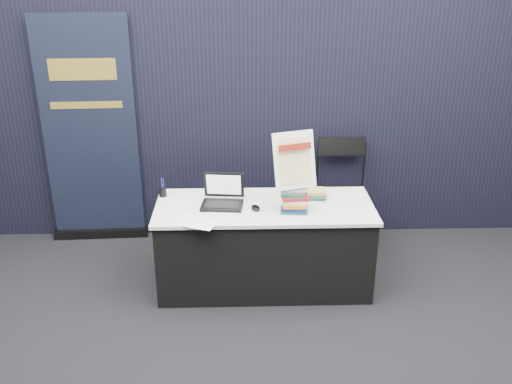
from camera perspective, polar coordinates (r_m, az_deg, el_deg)
The scene contains 15 objects.
floor at distance 4.60m, azimuth 1.11°, elevation -12.74°, with size 8.00×8.00×0.00m, color black.
wall_back at distance 7.79m, azimuth -0.24°, elevation 16.08°, with size 8.00×0.02×3.50m, color #B3B0A9.
drape_partition at distance 5.54m, azimuth 0.41°, elevation 7.42°, with size 6.00×0.08×2.40m, color black.
display_table at distance 4.87m, azimuth 0.83°, elevation -5.35°, with size 1.80×0.75×0.75m.
laptop at distance 4.70m, azimuth -3.42°, elevation -0.57°, with size 0.36×0.30×0.25m.
mouse at distance 4.61m, azimuth -0.05°, elevation -1.59°, with size 0.07×0.11×0.03m, color black.
brochure_left at distance 4.45m, azimuth -6.35°, elevation -2.93°, with size 0.25×0.18×0.00m, color silver.
brochure_mid at distance 4.43m, azimuth -5.86°, elevation -3.03°, with size 0.30×0.21×0.00m, color white.
brochure_right at distance 4.61m, azimuth -3.10°, elevation -1.85°, with size 0.28×0.20×0.00m, color silver.
pen_cup at distance 4.92m, azimuth -9.31°, elevation 0.00°, with size 0.06×0.06×0.08m, color black.
book_stack_tall at distance 4.57m, azimuth 3.79°, elevation -0.79°, with size 0.21×0.17×0.19m.
book_stack_short at distance 4.84m, azimuth 5.77°, elevation -0.19°, with size 0.19×0.14×0.08m.
info_sign at distance 4.48m, azimuth 3.86°, elevation 3.11°, with size 0.36×0.23×0.46m.
pullup_banner at distance 5.68m, azimuth -16.11°, elevation 4.50°, with size 0.93×0.14×2.19m.
stacking_chair at distance 5.49m, azimuth 8.67°, elevation 0.22°, with size 0.48×0.48×1.05m.
Camera 1 is at (-0.20, -3.73, 2.68)m, focal length 40.00 mm.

